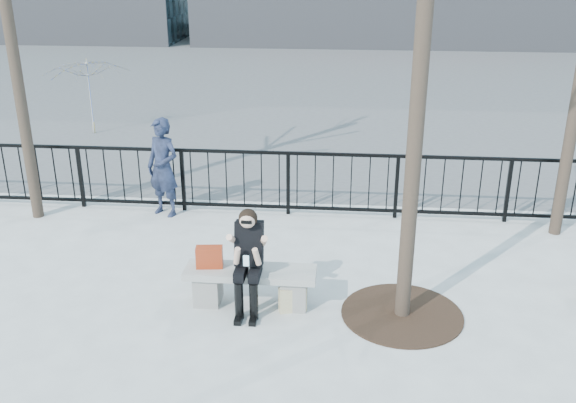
{
  "coord_description": "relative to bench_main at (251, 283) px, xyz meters",
  "views": [
    {
      "loc": [
        1.13,
        -7.06,
        4.24
      ],
      "look_at": [
        0.4,
        0.8,
        1.1
      ],
      "focal_mm": 40.0,
      "sensor_mm": 36.0,
      "label": 1
    }
  ],
  "objects": [
    {
      "name": "ground",
      "position": [
        0.0,
        0.0,
        -0.3
      ],
      "size": [
        120.0,
        120.0,
        0.0
      ],
      "primitive_type": "plane",
      "color": "#999994",
      "rests_on": "ground"
    },
    {
      "name": "street_surface",
      "position": [
        0.0,
        15.0,
        -0.3
      ],
      "size": [
        60.0,
        23.0,
        0.01
      ],
      "primitive_type": "cube",
      "color": "#474747",
      "rests_on": "ground"
    },
    {
      "name": "railing",
      "position": [
        0.0,
        3.0,
        0.25
      ],
      "size": [
        14.0,
        0.06,
        1.1
      ],
      "color": "black",
      "rests_on": "ground"
    },
    {
      "name": "tree_grate",
      "position": [
        1.9,
        -0.1,
        -0.29
      ],
      "size": [
        1.5,
        1.5,
        0.02
      ],
      "primitive_type": "cylinder",
      "color": "black",
      "rests_on": "ground"
    },
    {
      "name": "bench_main",
      "position": [
        0.0,
        0.0,
        0.0
      ],
      "size": [
        1.65,
        0.46,
        0.49
      ],
      "color": "slate",
      "rests_on": "ground"
    },
    {
      "name": "seated_woman",
      "position": [
        0.0,
        -0.16,
        0.37
      ],
      "size": [
        0.5,
        0.64,
        1.34
      ],
      "color": "black",
      "rests_on": "ground"
    },
    {
      "name": "handbag",
      "position": [
        -0.52,
        0.02,
        0.33
      ],
      "size": [
        0.35,
        0.19,
        0.27
      ],
      "primitive_type": "cube",
      "rotation": [
        0.0,
        0.0,
        0.12
      ],
      "color": "maroon",
      "rests_on": "bench_main"
    },
    {
      "name": "shopping_bag",
      "position": [
        0.54,
        -0.13,
        -0.14
      ],
      "size": [
        0.36,
        0.22,
        0.32
      ],
      "primitive_type": "cube",
      "rotation": [
        0.0,
        0.0,
        0.29
      ],
      "color": "beige",
      "rests_on": "ground"
    },
    {
      "name": "standing_man",
      "position": [
        -1.87,
        2.8,
        0.53
      ],
      "size": [
        0.72,
        0.62,
        1.67
      ],
      "primitive_type": "imported",
      "rotation": [
        0.0,
        0.0,
        -0.42
      ],
      "color": "black",
      "rests_on": "ground"
    },
    {
      "name": "vendor_umbrella",
      "position": [
        -5.0,
        7.56,
        0.61
      ],
      "size": [
        2.6,
        2.62,
        1.82
      ],
      "primitive_type": "imported",
      "rotation": [
        0.0,
        0.0,
        -0.39
      ],
      "color": "gold",
      "rests_on": "ground"
    }
  ]
}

